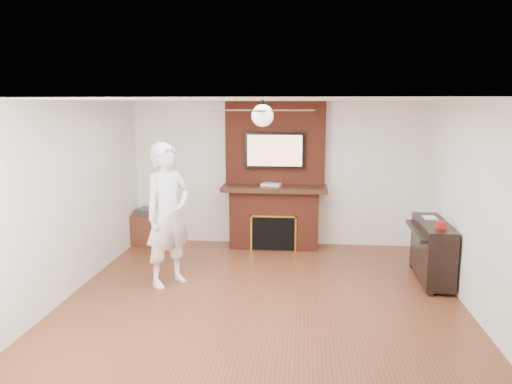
# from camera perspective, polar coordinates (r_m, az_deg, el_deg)

# --- Properties ---
(room_shell) EXTENTS (5.36, 5.86, 2.86)m
(room_shell) POSITION_cam_1_polar(r_m,az_deg,el_deg) (6.03, 0.72, -1.49)
(room_shell) COLOR #5D2F1B
(room_shell) RESTS_ON ground
(fireplace) EXTENTS (1.78, 0.64, 2.50)m
(fireplace) POSITION_cam_1_polar(r_m,az_deg,el_deg) (8.57, 2.14, 0.24)
(fireplace) COLOR maroon
(fireplace) RESTS_ON ground
(tv) EXTENTS (1.00, 0.08, 0.60)m
(tv) POSITION_cam_1_polar(r_m,az_deg,el_deg) (8.44, 2.15, 4.77)
(tv) COLOR black
(tv) RESTS_ON fireplace
(ceiling_fan) EXTENTS (1.21, 1.21, 0.31)m
(ceiling_fan) POSITION_cam_1_polar(r_m,az_deg,el_deg) (5.91, 0.75, 8.84)
(ceiling_fan) COLOR black
(ceiling_fan) RESTS_ON room_shell
(person) EXTENTS (0.82, 0.86, 1.95)m
(person) POSITION_cam_1_polar(r_m,az_deg,el_deg) (6.85, -10.04, -2.59)
(person) COLOR white
(person) RESTS_ON ground
(side_table) EXTENTS (0.67, 0.67, 0.64)m
(side_table) POSITION_cam_1_polar(r_m,az_deg,el_deg) (9.05, -11.99, -3.99)
(side_table) COLOR #522617
(side_table) RESTS_ON ground
(piano) EXTENTS (0.52, 1.30, 0.93)m
(piano) POSITION_cam_1_polar(r_m,az_deg,el_deg) (7.42, 19.46, -6.21)
(piano) COLOR black
(piano) RESTS_ON ground
(cable_box) EXTENTS (0.36, 0.26, 0.05)m
(cable_box) POSITION_cam_1_polar(r_m,az_deg,el_deg) (8.46, 1.76, 0.85)
(cable_box) COLOR silver
(cable_box) RESTS_ON fireplace
(candle_orange) EXTENTS (0.07, 0.07, 0.11)m
(candle_orange) POSITION_cam_1_polar(r_m,az_deg,el_deg) (8.60, 1.09, -6.16)
(candle_orange) COLOR orange
(candle_orange) RESTS_ON ground
(candle_green) EXTENTS (0.08, 0.08, 0.09)m
(candle_green) POSITION_cam_1_polar(r_m,az_deg,el_deg) (8.59, 2.53, -6.28)
(candle_green) COLOR #2F6C2B
(candle_green) RESTS_ON ground
(candle_cream) EXTENTS (0.08, 0.08, 0.09)m
(candle_cream) POSITION_cam_1_polar(r_m,az_deg,el_deg) (8.54, 2.56, -6.33)
(candle_cream) COLOR #FDEEC9
(candle_cream) RESTS_ON ground
(candle_blue) EXTENTS (0.05, 0.05, 0.09)m
(candle_blue) POSITION_cam_1_polar(r_m,az_deg,el_deg) (8.62, 3.13, -6.21)
(candle_blue) COLOR #324696
(candle_blue) RESTS_ON ground
(candle_green_extra) EXTENTS (0.08, 0.08, 0.09)m
(candle_green_extra) POSITION_cam_1_polar(r_m,az_deg,el_deg) (8.60, 0.73, -6.23)
(candle_green_extra) COLOR #586A2A
(candle_green_extra) RESTS_ON ground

